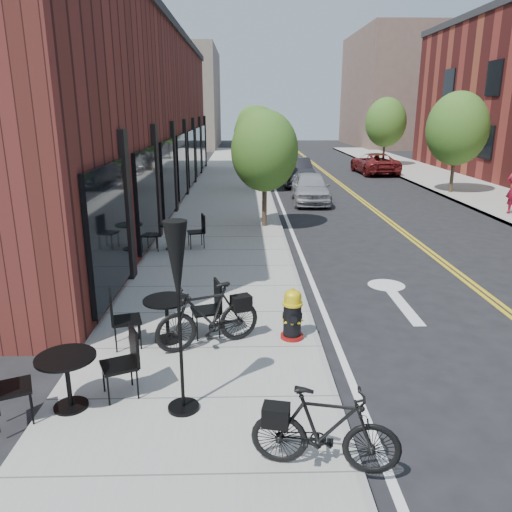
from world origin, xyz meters
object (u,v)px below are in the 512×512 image
object	(u,v)px
fire_hydrant	(292,315)
bistro_set_b	(167,314)
parked_car_b	(296,172)
parked_car_far	(374,163)
parked_car_c	(276,160)
bistro_set_c	(173,233)
bicycle_left	(208,316)
patio_umbrella	(178,278)
parked_car_a	(310,188)
bicycle_right	(325,430)
bistro_set_a	(67,374)

from	to	relation	value
fire_hydrant	bistro_set_b	world-z (taller)	bistro_set_b
parked_car_b	parked_car_far	size ratio (longest dim) A/B	0.92
fire_hydrant	parked_car_b	bearing A→B (deg)	89.64
bistro_set_b	parked_car_c	xyz separation A→B (m)	(3.40, 24.60, 0.19)
bistro_set_c	bicycle_left	bearing A→B (deg)	-91.63
fire_hydrant	patio_umbrella	distance (m)	2.99
parked_car_a	parked_car_b	bearing A→B (deg)	93.60
patio_umbrella	parked_car_b	distance (m)	21.41
bicycle_left	bicycle_right	distance (m)	3.33
bicycle_left	bicycle_right	bearing A→B (deg)	2.17
fire_hydrant	parked_car_b	distance (m)	19.08
bicycle_left	parked_car_a	size ratio (longest dim) A/B	0.46
patio_umbrella	parked_car_b	bearing A→B (deg)	80.29
bicycle_left	bistro_set_b	xyz separation A→B (m)	(-0.71, 0.23, -0.05)
bistro_set_b	patio_umbrella	world-z (taller)	patio_umbrella
bistro_set_a	parked_car_far	size ratio (longest dim) A/B	0.38
bistro_set_a	parked_car_far	distance (m)	27.83
fire_hydrant	parked_car_c	size ratio (longest dim) A/B	0.17
bistro_set_b	parked_car_c	bearing A→B (deg)	65.84
bistro_set_a	parked_car_a	bearing A→B (deg)	47.15
patio_umbrella	parked_car_far	distance (m)	27.39
bicycle_right	bistro_set_b	xyz separation A→B (m)	(-2.16, 3.23, 0.00)
patio_umbrella	bicycle_right	bearing A→B (deg)	-35.24
bicycle_right	parked_car_a	world-z (taller)	parked_car_a
bistro_set_b	parked_car_c	size ratio (longest dim) A/B	0.34
parked_car_a	parked_car_far	bearing A→B (deg)	64.67
bicycle_left	patio_umbrella	bearing A→B (deg)	-30.50
fire_hydrant	bistro_set_b	xyz separation A→B (m)	(-2.12, -0.04, 0.06)
bicycle_right	bistro_set_a	size ratio (longest dim) A/B	0.90
bicycle_right	bistro_set_a	distance (m)	3.40
bistro_set_b	bicycle_right	bearing A→B (deg)	-72.42
fire_hydrant	bistro_set_a	distance (m)	3.71
bicycle_left	parked_car_c	distance (m)	24.98
bicycle_left	bistro_set_c	world-z (taller)	bicycle_left
fire_hydrant	parked_car_a	xyz separation A→B (m)	(2.08, 13.61, 0.11)
bistro_set_a	parked_car_b	size ratio (longest dim) A/B	0.42
fire_hydrant	parked_car_b	size ratio (longest dim) A/B	0.21
bicycle_left	bistro_set_c	xyz separation A→B (m)	(-1.39, 6.06, -0.06)
bicycle_left	bicycle_right	xyz separation A→B (m)	(1.46, -2.99, -0.05)
parked_car_far	parked_car_a	bearing A→B (deg)	59.39
bistro_set_b	parked_car_far	bearing A→B (deg)	51.81
parked_car_b	parked_car_far	world-z (taller)	parked_car_b
bicycle_left	parked_car_far	xyz separation A→B (m)	(8.85, 24.01, -0.01)
bistro_set_b	bistro_set_c	xyz separation A→B (m)	(-0.68, 5.83, -0.01)
patio_umbrella	parked_car_a	xyz separation A→B (m)	(3.71, 15.70, -1.28)
bistro_set_a	fire_hydrant	bearing A→B (deg)	8.37
bistro_set_b	patio_umbrella	bearing A→B (deg)	-92.69
bistro_set_c	patio_umbrella	xyz separation A→B (m)	(1.17, -7.87, 1.34)
bistro_set_c	parked_car_b	xyz separation A→B (m)	(4.78, 13.20, 0.12)
bistro_set_a	parked_car_b	bearing A→B (deg)	51.91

